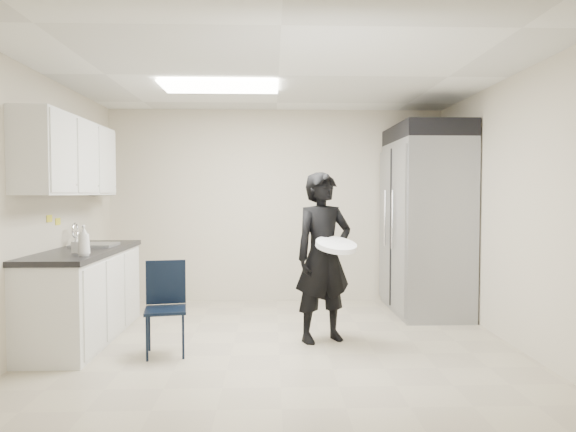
{
  "coord_description": "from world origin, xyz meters",
  "views": [
    {
      "loc": [
        -0.06,
        -4.98,
        1.46
      ],
      "look_at": [
        0.1,
        0.2,
        1.24
      ],
      "focal_mm": 32.0,
      "sensor_mm": 36.0,
      "label": 1
    }
  ],
  "objects_px": {
    "lower_counter": "(85,296)",
    "folding_chair": "(166,310)",
    "commercial_fridge": "(425,227)",
    "man_tuxedo": "(323,257)"
  },
  "relations": [
    {
      "from": "lower_counter",
      "to": "folding_chair",
      "type": "xyz_separation_m",
      "value": [
        0.92,
        -0.55,
        -0.02
      ]
    },
    {
      "from": "commercial_fridge",
      "to": "man_tuxedo",
      "type": "relative_size",
      "value": 1.25
    },
    {
      "from": "commercial_fridge",
      "to": "folding_chair",
      "type": "relative_size",
      "value": 2.56
    },
    {
      "from": "lower_counter",
      "to": "man_tuxedo",
      "type": "distance_m",
      "value": 2.43
    },
    {
      "from": "lower_counter",
      "to": "commercial_fridge",
      "type": "height_order",
      "value": "commercial_fridge"
    },
    {
      "from": "lower_counter",
      "to": "folding_chair",
      "type": "bearing_deg",
      "value": -30.97
    },
    {
      "from": "folding_chair",
      "to": "man_tuxedo",
      "type": "relative_size",
      "value": 0.49
    },
    {
      "from": "commercial_fridge",
      "to": "folding_chair",
      "type": "distance_m",
      "value": 3.35
    },
    {
      "from": "lower_counter",
      "to": "man_tuxedo",
      "type": "xyz_separation_m",
      "value": [
        2.39,
        -0.15,
        0.41
      ]
    },
    {
      "from": "lower_counter",
      "to": "folding_chair",
      "type": "relative_size",
      "value": 2.32
    }
  ]
}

